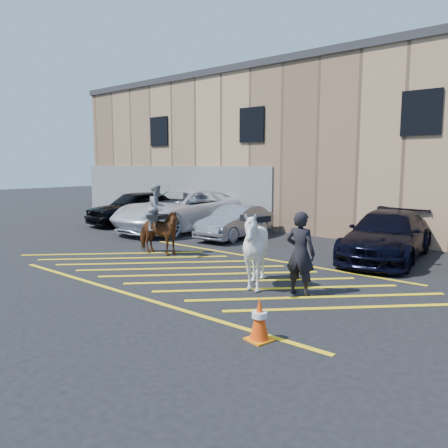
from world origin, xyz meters
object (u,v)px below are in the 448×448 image
Objects in this scene: car_black_suv at (136,207)px; mounted_bay at (158,226)px; car_white_pickup at (182,210)px; car_blue_suv at (387,235)px; car_silver_sedan at (235,222)px; traffic_cone at (259,319)px; handler at (300,253)px; saddled_white at (255,249)px.

car_black_suv is 7.55m from mounted_bay.
car_white_pickup reaches higher than car_blue_suv.
car_silver_sedan is 4.13m from mounted_bay.
car_blue_suv is (8.99, -0.11, -0.17)m from car_white_pickup.
mounted_bay is (3.10, -4.17, 0.01)m from car_white_pickup.
mounted_bay is at bearing 151.17° from traffic_cone.
traffic_cone is at bearing 102.65° from handler.
saddled_white is (4.68, -1.16, 0.02)m from mounted_bay.
car_black_suv is 2.44× the size of saddled_white.
car_black_suv is 12.19m from saddled_white.
car_blue_suv is 2.22× the size of mounted_bay.
car_blue_suv is at bearing 6.25° from car_black_suv.
handler is 0.95× the size of saddled_white.
car_white_pickup is 2.86× the size of mounted_bay.
car_blue_suv is at bearing 1.15° from car_white_pickup.
handler is at bearing -46.18° from car_silver_sedan.
handler is at bearing 106.64° from traffic_cone.
car_silver_sedan is 2.05× the size of handler.
mounted_bay is 3.11× the size of traffic_cone.
handler is 0.83× the size of mounted_bay.
car_silver_sedan is at bearing 130.62° from traffic_cone.
car_blue_suv is 6.90× the size of traffic_cone.
car_white_pickup is 8.99m from car_blue_suv.
handler is 2.87m from traffic_cone.
saddled_white reaches higher than traffic_cone.
saddled_white is at bearing -13.93° from mounted_bay.
car_white_pickup is 3.02m from car_silver_sedan.
traffic_cone is at bearing -54.73° from car_silver_sedan.
car_white_pickup is 1.69× the size of car_silver_sedan.
car_black_suv is at bearing -26.89° from handler.
mounted_bay is at bearing -12.94° from handler.
saddled_white is at bearing -109.99° from car_blue_suv.
handler reaches higher than car_black_suv.
traffic_cone is (9.63, -7.77, -0.54)m from car_white_pickup.
saddled_white reaches higher than car_black_suv.
handler reaches higher than car_blue_suv.
car_white_pickup is 3.46× the size of handler.
mounted_bay is (6.29, -4.17, 0.10)m from car_black_suv.
saddled_white is (10.97, -5.33, 0.11)m from car_black_suv.
saddled_white reaches higher than car_white_pickup.
mounted_bay is (-5.72, 0.90, -0.02)m from handler.
traffic_cone is (1.85, -2.43, -0.57)m from saddled_white.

